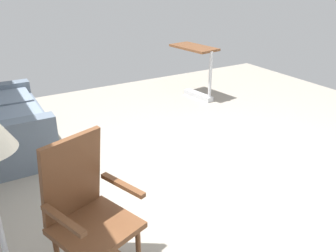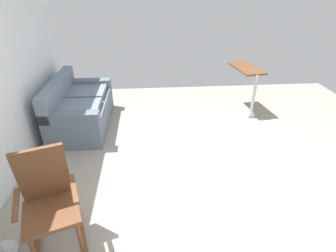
% 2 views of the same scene
% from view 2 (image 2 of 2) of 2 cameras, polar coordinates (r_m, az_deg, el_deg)
% --- Properties ---
extents(ground_plane, '(6.94, 6.94, 0.00)m').
position_cam_2_polar(ground_plane, '(3.47, 9.42, -12.80)').
color(ground_plane, gray).
extents(couch, '(1.61, 0.86, 0.85)m').
position_cam_2_polar(couch, '(4.82, -18.33, 3.33)').
color(couch, slate).
rests_on(couch, ground).
extents(rocking_chair, '(0.87, 0.70, 1.05)m').
position_cam_2_polar(rocking_chair, '(2.75, -24.09, -14.81)').
color(rocking_chair, brown).
rests_on(rocking_chair, ground).
extents(overbed_table, '(0.87, 0.51, 0.84)m').
position_cam_2_polar(overbed_table, '(5.28, 16.50, 8.57)').
color(overbed_table, '#B2B5BA').
rests_on(overbed_table, ground).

